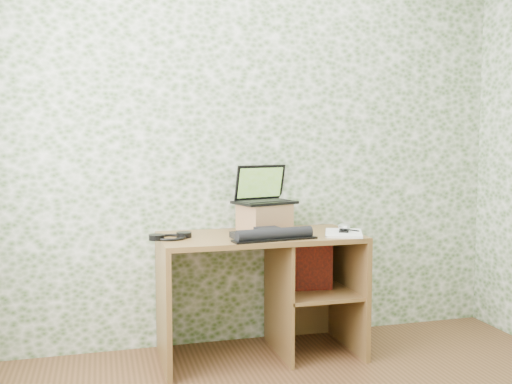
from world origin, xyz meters
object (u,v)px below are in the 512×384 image
object	(u,v)px
riser	(264,217)
laptop	(263,194)
keyboard	(271,234)
notepad	(344,233)
desk	(271,276)

from	to	relation	value
riser	laptop	distance (m)	0.15
keyboard	notepad	distance (m)	0.47
riser	laptop	world-z (taller)	laptop
desk	riser	size ratio (longest dim) A/B	4.22
desk	notepad	distance (m)	0.52
desk	notepad	size ratio (longest dim) A/B	3.90
riser	notepad	size ratio (longest dim) A/B	0.92
keyboard	riser	bearing A→B (deg)	74.17
riser	keyboard	xyz separation A→B (m)	(-0.04, -0.30, -0.06)
riser	desk	bearing A→B (deg)	-86.99
desk	keyboard	world-z (taller)	keyboard
riser	keyboard	distance (m)	0.31
laptop	keyboard	distance (m)	0.39
desk	notepad	bearing A→B (deg)	-20.87
laptop	notepad	bearing A→B (deg)	-54.15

